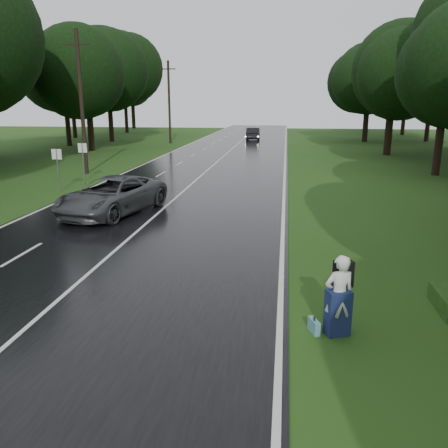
# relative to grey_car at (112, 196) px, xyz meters

# --- Properties ---
(ground) EXTENTS (160.00, 160.00, 0.00)m
(ground) POSITION_rel_grey_car_xyz_m (2.09, -8.12, -0.88)
(ground) COLOR #254A15
(ground) RESTS_ON ground
(road) EXTENTS (12.00, 140.00, 0.04)m
(road) POSITION_rel_grey_car_xyz_m (2.09, 11.88, -0.86)
(road) COLOR black
(road) RESTS_ON ground
(lane_center) EXTENTS (0.12, 140.00, 0.01)m
(lane_center) POSITION_rel_grey_car_xyz_m (2.09, 11.88, -0.84)
(lane_center) COLOR silver
(lane_center) RESTS_ON road
(grey_car) EXTENTS (4.28, 6.58, 1.69)m
(grey_car) POSITION_rel_grey_car_xyz_m (0.00, 0.00, 0.00)
(grey_car) COLOR #424447
(grey_car) RESTS_ON road
(far_car) EXTENTS (1.89, 4.99, 1.63)m
(far_car) POSITION_rel_grey_car_xyz_m (3.49, 43.05, -0.03)
(far_car) COLOR black
(far_car) RESTS_ON road
(hitchhiker) EXTENTS (0.80, 0.77, 1.88)m
(hitchhiker) POSITION_rel_grey_car_xyz_m (9.17, -10.29, -0.01)
(hitchhiker) COLOR silver
(hitchhiker) RESTS_ON ground
(suitcase) EXTENTS (0.27, 0.46, 0.31)m
(suitcase) POSITION_rel_grey_car_xyz_m (8.66, -10.29, -0.73)
(suitcase) COLOR #5791AA
(suitcase) RESTS_ON ground
(utility_pole_mid) EXTENTS (1.80, 0.28, 9.84)m
(utility_pole_mid) POSITION_rel_grey_car_xyz_m (-6.41, 11.72, -0.88)
(utility_pole_mid) COLOR black
(utility_pole_mid) RESTS_ON ground
(utility_pole_far) EXTENTS (1.80, 0.28, 9.82)m
(utility_pole_far) POSITION_rel_grey_car_xyz_m (-6.41, 36.73, -0.88)
(utility_pole_far) COLOR black
(utility_pole_far) RESTS_ON ground
(road_sign_a) EXTENTS (0.59, 0.10, 2.45)m
(road_sign_a) POSITION_rel_grey_car_xyz_m (-5.11, 4.99, -0.88)
(road_sign_a) COLOR white
(road_sign_a) RESTS_ON ground
(road_sign_b) EXTENTS (0.60, 0.10, 2.48)m
(road_sign_b) POSITION_rel_grey_car_xyz_m (-5.11, 8.45, -0.88)
(road_sign_b) COLOR white
(road_sign_b) RESTS_ON ground
(tree_left_e) EXTENTS (8.51, 8.51, 13.30)m
(tree_left_e) POSITION_rel_grey_car_xyz_m (-12.55, 27.06, -0.88)
(tree_left_e) COLOR black
(tree_left_e) RESTS_ON ground
(tree_left_f) EXTENTS (9.64, 9.64, 15.07)m
(tree_left_f) POSITION_rel_grey_car_xyz_m (-14.69, 38.46, -0.88)
(tree_left_f) COLOR black
(tree_left_f) RESTS_ON ground
(tree_right_d) EXTENTS (8.05, 8.05, 12.58)m
(tree_right_d) POSITION_rel_grey_car_xyz_m (18.53, 14.28, -0.88)
(tree_right_d) COLOR black
(tree_right_d) RESTS_ON ground
(tree_right_e) EXTENTS (8.47, 8.47, 13.24)m
(tree_right_e) POSITION_rel_grey_car_xyz_m (17.72, 26.90, -0.88)
(tree_right_e) COLOR black
(tree_right_e) RESTS_ON ground
(tree_right_f) EXTENTS (8.66, 8.66, 13.53)m
(tree_right_f) POSITION_rel_grey_car_xyz_m (18.02, 42.32, -0.88)
(tree_right_f) COLOR black
(tree_right_f) RESTS_ON ground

